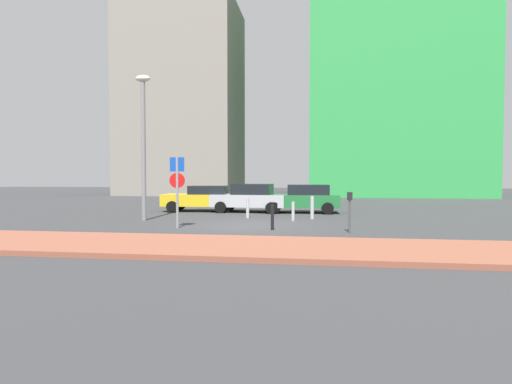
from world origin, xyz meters
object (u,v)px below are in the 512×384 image
object	(u,v)px
parked_car_silver	(250,198)
traffic_bollard_far	(293,211)
traffic_bollard_edge	(272,217)
parking_sign_post	(177,183)
traffic_bollard_mid	(312,208)
parked_car_green	(303,198)
traffic_bollard_near	(248,208)
street_lamp	(143,135)
parked_car_yellow	(204,198)
parking_meter	(350,207)

from	to	relation	value
parked_car_silver	traffic_bollard_far	size ratio (longest dim) A/B	4.92
traffic_bollard_edge	parking_sign_post	bearing A→B (deg)	179.72
traffic_bollard_mid	traffic_bollard_far	xyz separation A→B (m)	(-0.86, -0.93, -0.11)
parked_car_green	traffic_bollard_near	bearing A→B (deg)	-127.85
street_lamp	traffic_bollard_far	bearing A→B (deg)	6.51
parked_car_silver	street_lamp	distance (m)	7.24
parked_car_yellow	street_lamp	world-z (taller)	street_lamp
parking_sign_post	traffic_bollard_edge	xyz separation A→B (m)	(3.74, -0.02, -1.28)
traffic_bollard_near	parking_meter	bearing A→B (deg)	-46.41
parked_car_green	traffic_bollard_near	xyz separation A→B (m)	(-2.58, -3.32, -0.32)
parking_meter	traffic_bollard_edge	size ratio (longest dim) A/B	1.54
traffic_bollard_mid	parking_meter	bearing A→B (deg)	-73.97
parked_car_green	traffic_bollard_near	world-z (taller)	parked_car_green
street_lamp	traffic_bollard_near	distance (m)	5.96
parked_car_silver	traffic_bollard_mid	xyz separation A→B (m)	(3.52, -3.35, -0.28)
parked_car_silver	traffic_bollard_far	world-z (taller)	parked_car_silver
street_lamp	traffic_bollard_near	world-z (taller)	street_lamp
parking_meter	traffic_bollard_near	size ratio (longest dim) A/B	1.48
parked_car_silver	traffic_bollard_edge	bearing A→B (deg)	-74.81
street_lamp	traffic_bollard_near	size ratio (longest dim) A/B	6.71
parked_car_yellow	traffic_bollard_near	distance (m)	4.76
parking_sign_post	street_lamp	xyz separation A→B (m)	(-2.46, 2.48, 2.18)
parked_car_yellow	traffic_bollard_far	size ratio (longest dim) A/B	5.30
traffic_bollard_near	traffic_bollard_mid	bearing A→B (deg)	-0.09
traffic_bollard_mid	traffic_bollard_edge	distance (m)	4.46
parked_car_green	street_lamp	xyz separation A→B (m)	(-7.14, -5.03, 3.11)
traffic_bollard_far	traffic_bollard_edge	bearing A→B (deg)	-100.61
parked_car_green	street_lamp	bearing A→B (deg)	-144.80
traffic_bollard_near	parked_car_yellow	bearing A→B (deg)	132.25
parked_car_yellow	traffic_bollard_edge	xyz separation A→B (m)	(4.83, -7.72, -0.30)
parked_car_silver	traffic_bollard_far	xyz separation A→B (m)	(2.66, -4.28, -0.39)
traffic_bollard_near	traffic_bollard_edge	size ratio (longest dim) A/B	1.04
parked_car_silver	traffic_bollard_edge	distance (m)	7.83
street_lamp	traffic_bollard_far	xyz separation A→B (m)	(6.81, 0.78, -3.50)
parked_car_silver	traffic_bollard_edge	xyz separation A→B (m)	(2.05, -7.55, -0.35)
traffic_bollard_mid	street_lamp	bearing A→B (deg)	-167.43
parked_car_yellow	parking_sign_post	world-z (taller)	parking_sign_post
parked_car_silver	parked_car_green	xyz separation A→B (m)	(2.99, -0.02, -0.01)
parked_car_yellow	traffic_bollard_far	xyz separation A→B (m)	(5.45, -4.45, -0.34)
parked_car_silver	traffic_bollard_near	world-z (taller)	parked_car_silver
parked_car_yellow	traffic_bollard_mid	bearing A→B (deg)	-29.16
parked_car_yellow	traffic_bollard_edge	distance (m)	9.12
parked_car_green	traffic_bollard_edge	size ratio (longest dim) A/B	4.48
traffic_bollard_edge	traffic_bollard_mid	bearing A→B (deg)	70.73
parked_car_green	parking_sign_post	bearing A→B (deg)	-121.91
street_lamp	parked_car_silver	bearing A→B (deg)	50.62
traffic_bollard_near	traffic_bollard_mid	distance (m)	3.11
traffic_bollard_mid	parking_sign_post	bearing A→B (deg)	-141.21
parked_car_green	traffic_bollard_mid	size ratio (longest dim) A/B	3.89
traffic_bollard_mid	traffic_bollard_near	bearing A→B (deg)	179.91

